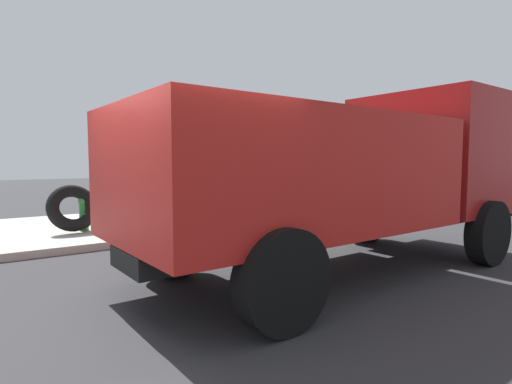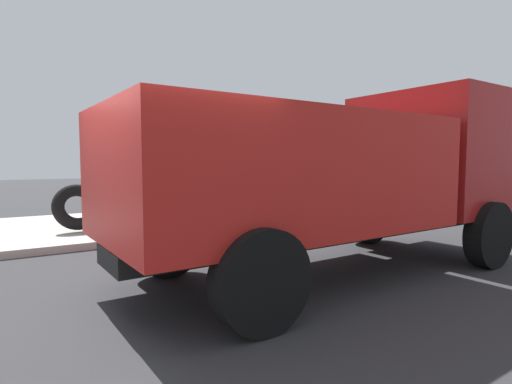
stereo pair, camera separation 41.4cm
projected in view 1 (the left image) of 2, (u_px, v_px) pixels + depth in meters
name	position (u px, v px, depth m)	size (l,w,h in m)	color
ground_plane	(152.00, 321.00, 4.45)	(80.00, 80.00, 0.00)	#2D2D30
sidewalk_curb	(54.00, 231.00, 9.75)	(36.00, 5.00, 0.15)	#ADA89E
fire_hydrant	(84.00, 212.00, 9.34)	(0.23, 0.52, 0.81)	#2D8438
loose_tire	(73.00, 208.00, 9.10)	(1.10, 1.10, 0.28)	black
stop_sign	(205.00, 163.00, 9.55)	(0.76, 0.08, 2.27)	gray
dump_truck_red	(350.00, 171.00, 6.50)	(7.08, 2.99, 3.00)	red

